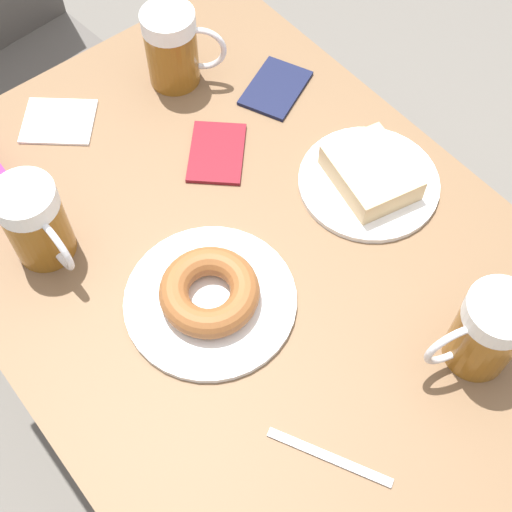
{
  "coord_description": "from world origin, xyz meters",
  "views": [
    {
      "loc": [
        -0.34,
        -0.42,
        1.66
      ],
      "look_at": [
        0.0,
        0.0,
        0.76
      ],
      "focal_mm": 50.0,
      "sensor_mm": 36.0,
      "label": 1
    }
  ],
  "objects_px": {
    "beer_mug_left": "(36,223)",
    "beer_mug_right": "(173,48)",
    "chair": "(3,34)",
    "plate_with_donut": "(210,295)",
    "plate_with_cake": "(371,178)",
    "passport_near_edge": "(276,88)",
    "passport_far_edge": "(217,153)",
    "napkin_folded": "(59,121)",
    "beer_mug_center": "(486,332)",
    "fork": "(329,457)"
  },
  "relations": [
    {
      "from": "beer_mug_left",
      "to": "passport_far_edge",
      "type": "relative_size",
      "value": 0.93
    },
    {
      "from": "plate_with_donut",
      "to": "passport_near_edge",
      "type": "height_order",
      "value": "plate_with_donut"
    },
    {
      "from": "plate_with_cake",
      "to": "passport_far_edge",
      "type": "xyz_separation_m",
      "value": [
        -0.15,
        0.21,
        -0.02
      ]
    },
    {
      "from": "napkin_folded",
      "to": "passport_far_edge",
      "type": "bearing_deg",
      "value": -53.39
    },
    {
      "from": "plate_with_donut",
      "to": "passport_far_edge",
      "type": "xyz_separation_m",
      "value": [
        0.17,
        0.21,
        -0.02
      ]
    },
    {
      "from": "beer_mug_right",
      "to": "napkin_folded",
      "type": "xyz_separation_m",
      "value": [
        -0.22,
        0.04,
        -0.07
      ]
    },
    {
      "from": "plate_with_donut",
      "to": "fork",
      "type": "height_order",
      "value": "plate_with_donut"
    },
    {
      "from": "plate_with_donut",
      "to": "beer_mug_right",
      "type": "relative_size",
      "value": 1.77
    },
    {
      "from": "chair",
      "to": "plate_with_donut",
      "type": "xyz_separation_m",
      "value": [
        -0.1,
        -0.92,
        0.22
      ]
    },
    {
      "from": "beer_mug_left",
      "to": "beer_mug_right",
      "type": "relative_size",
      "value": 1.0
    },
    {
      "from": "plate_with_cake",
      "to": "beer_mug_right",
      "type": "xyz_separation_m",
      "value": [
        -0.1,
        0.39,
        0.05
      ]
    },
    {
      "from": "passport_far_edge",
      "to": "chair",
      "type": "bearing_deg",
      "value": 95.89
    },
    {
      "from": "beer_mug_left",
      "to": "fork",
      "type": "relative_size",
      "value": 0.91
    },
    {
      "from": "plate_with_cake",
      "to": "passport_far_edge",
      "type": "distance_m",
      "value": 0.26
    },
    {
      "from": "passport_far_edge",
      "to": "plate_with_cake",
      "type": "bearing_deg",
      "value": -53.78
    },
    {
      "from": "beer_mug_center",
      "to": "napkin_folded",
      "type": "bearing_deg",
      "value": 107.14
    },
    {
      "from": "chair",
      "to": "napkin_folded",
      "type": "distance_m",
      "value": 0.53
    },
    {
      "from": "chair",
      "to": "passport_near_edge",
      "type": "xyz_separation_m",
      "value": [
        0.24,
        -0.66,
        0.2
      ]
    },
    {
      "from": "passport_far_edge",
      "to": "passport_near_edge",
      "type": "bearing_deg",
      "value": 16.51
    },
    {
      "from": "napkin_folded",
      "to": "beer_mug_right",
      "type": "bearing_deg",
      "value": -11.32
    },
    {
      "from": "beer_mug_left",
      "to": "passport_near_edge",
      "type": "distance_m",
      "value": 0.49
    },
    {
      "from": "beer_mug_left",
      "to": "passport_far_edge",
      "type": "xyz_separation_m",
      "value": [
        0.31,
        -0.01,
        -0.07
      ]
    },
    {
      "from": "beer_mug_right",
      "to": "passport_far_edge",
      "type": "xyz_separation_m",
      "value": [
        -0.05,
        -0.18,
        -0.07
      ]
    },
    {
      "from": "fork",
      "to": "plate_with_donut",
      "type": "bearing_deg",
      "value": 86.26
    },
    {
      "from": "napkin_folded",
      "to": "fork",
      "type": "relative_size",
      "value": 1.0
    },
    {
      "from": "plate_with_cake",
      "to": "plate_with_donut",
      "type": "distance_m",
      "value": 0.33
    },
    {
      "from": "napkin_folded",
      "to": "fork",
      "type": "bearing_deg",
      "value": -92.09
    },
    {
      "from": "chair",
      "to": "beer_mug_left",
      "type": "relative_size",
      "value": 6.47
    },
    {
      "from": "chair",
      "to": "beer_mug_right",
      "type": "height_order",
      "value": "chair"
    },
    {
      "from": "plate_with_donut",
      "to": "beer_mug_center",
      "type": "relative_size",
      "value": 1.77
    },
    {
      "from": "beer_mug_right",
      "to": "napkin_folded",
      "type": "distance_m",
      "value": 0.23
    },
    {
      "from": "beer_mug_center",
      "to": "beer_mug_right",
      "type": "bearing_deg",
      "value": 90.73
    },
    {
      "from": "beer_mug_center",
      "to": "passport_far_edge",
      "type": "bearing_deg",
      "value": 96.62
    },
    {
      "from": "plate_with_donut",
      "to": "beer_mug_right",
      "type": "xyz_separation_m",
      "value": [
        0.22,
        0.39,
        0.05
      ]
    },
    {
      "from": "plate_with_cake",
      "to": "beer_mug_center",
      "type": "height_order",
      "value": "beer_mug_center"
    },
    {
      "from": "beer_mug_right",
      "to": "fork",
      "type": "bearing_deg",
      "value": -109.91
    },
    {
      "from": "beer_mug_center",
      "to": "beer_mug_left",
      "type": "bearing_deg",
      "value": 125.36
    },
    {
      "from": "plate_with_donut",
      "to": "beer_mug_left",
      "type": "distance_m",
      "value": 0.27
    },
    {
      "from": "plate_with_cake",
      "to": "passport_near_edge",
      "type": "bearing_deg",
      "value": 86.06
    },
    {
      "from": "chair",
      "to": "beer_mug_center",
      "type": "bearing_deg",
      "value": -89.23
    },
    {
      "from": "plate_with_donut",
      "to": "passport_near_edge",
      "type": "bearing_deg",
      "value": 37.45
    },
    {
      "from": "plate_with_cake",
      "to": "plate_with_donut",
      "type": "xyz_separation_m",
      "value": [
        -0.33,
        -0.01,
        0.0
      ]
    },
    {
      "from": "plate_with_donut",
      "to": "beer_mug_left",
      "type": "bearing_deg",
      "value": 120.96
    },
    {
      "from": "chair",
      "to": "plate_with_cake",
      "type": "xyz_separation_m",
      "value": [
        0.22,
        -0.92,
        0.21
      ]
    },
    {
      "from": "beer_mug_center",
      "to": "napkin_folded",
      "type": "relative_size",
      "value": 0.91
    },
    {
      "from": "plate_with_donut",
      "to": "fork",
      "type": "xyz_separation_m",
      "value": [
        -0.02,
        -0.28,
        -0.02
      ]
    },
    {
      "from": "plate_with_cake",
      "to": "passport_near_edge",
      "type": "xyz_separation_m",
      "value": [
        0.02,
        0.26,
        -0.02
      ]
    },
    {
      "from": "chair",
      "to": "passport_far_edge",
      "type": "bearing_deg",
      "value": -89.54
    },
    {
      "from": "plate_with_cake",
      "to": "passport_near_edge",
      "type": "relative_size",
      "value": 1.5
    },
    {
      "from": "chair",
      "to": "fork",
      "type": "distance_m",
      "value": 1.22
    }
  ]
}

